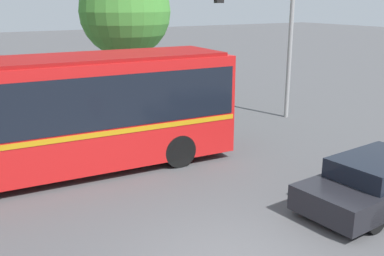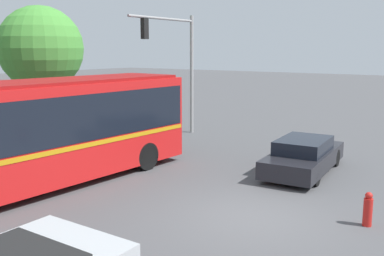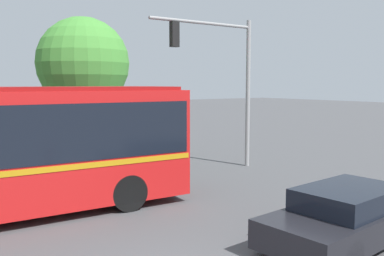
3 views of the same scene
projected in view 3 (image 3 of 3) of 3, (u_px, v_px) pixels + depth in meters
name	position (u px, v px, depth m)	size (l,w,h in m)	color
sedan_foreground	(350.00, 215.00, 9.03)	(4.73, 2.15, 1.23)	black
traffic_light_pole	(226.00, 70.00, 16.47)	(4.68, 0.24, 5.97)	gray
street_tree_centre	(83.00, 64.00, 18.90)	(4.13, 4.13, 6.40)	brown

